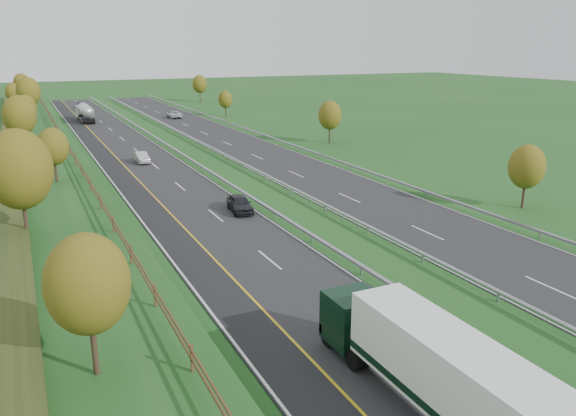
% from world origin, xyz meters
% --- Properties ---
extents(ground, '(400.00, 400.00, 0.00)m').
position_xyz_m(ground, '(8.00, 55.00, 0.00)').
color(ground, '#19481A').
rests_on(ground, ground).
extents(near_carriageway, '(10.50, 200.00, 0.04)m').
position_xyz_m(near_carriageway, '(0.00, 60.00, 0.02)').
color(near_carriageway, black).
rests_on(near_carriageway, ground).
extents(far_carriageway, '(10.50, 200.00, 0.04)m').
position_xyz_m(far_carriageway, '(16.50, 60.00, 0.02)').
color(far_carriageway, black).
rests_on(far_carriageway, ground).
extents(hard_shoulder, '(3.00, 200.00, 0.04)m').
position_xyz_m(hard_shoulder, '(-3.75, 60.00, 0.02)').
color(hard_shoulder, black).
rests_on(hard_shoulder, ground).
extents(lane_markings, '(26.75, 200.00, 0.01)m').
position_xyz_m(lane_markings, '(6.40, 59.88, 0.05)').
color(lane_markings, silver).
rests_on(lane_markings, near_carriageway).
extents(embankment_left, '(12.00, 200.00, 2.00)m').
position_xyz_m(embankment_left, '(-13.00, 60.00, 1.00)').
color(embankment_left, '#19481A').
rests_on(embankment_left, ground).
extents(hedge_left, '(2.20, 180.00, 1.10)m').
position_xyz_m(hedge_left, '(-15.00, 60.00, 2.55)').
color(hedge_left, '#243315').
rests_on(hedge_left, embankment_left).
extents(fence_left, '(0.12, 189.06, 1.20)m').
position_xyz_m(fence_left, '(-8.50, 59.59, 2.73)').
color(fence_left, '#422B19').
rests_on(fence_left, embankment_left).
extents(median_barrier_near, '(0.32, 200.00, 0.71)m').
position_xyz_m(median_barrier_near, '(5.70, 60.00, 0.61)').
color(median_barrier_near, '#92959A').
rests_on(median_barrier_near, ground).
extents(median_barrier_far, '(0.32, 200.00, 0.71)m').
position_xyz_m(median_barrier_far, '(10.80, 60.00, 0.61)').
color(median_barrier_far, '#92959A').
rests_on(median_barrier_far, ground).
extents(outer_barrier_far, '(0.32, 200.00, 0.71)m').
position_xyz_m(outer_barrier_far, '(22.30, 60.00, 0.62)').
color(outer_barrier_far, '#92959A').
rests_on(outer_barrier_far, ground).
extents(trees_left, '(6.64, 164.30, 7.66)m').
position_xyz_m(trees_left, '(-12.64, 56.63, 6.37)').
color(trees_left, '#2D2116').
rests_on(trees_left, embankment_left).
extents(trees_far, '(8.45, 118.60, 7.12)m').
position_xyz_m(trees_far, '(29.80, 89.21, 4.25)').
color(trees_far, '#2D2116').
rests_on(trees_far, ground).
extents(box_lorry, '(2.58, 16.28, 4.06)m').
position_xyz_m(box_lorry, '(0.09, 2.89, 2.33)').
color(box_lorry, black).
rests_on(box_lorry, near_carriageway).
extents(road_tanker, '(2.40, 11.22, 3.46)m').
position_xyz_m(road_tanker, '(-1.39, 108.92, 1.86)').
color(road_tanker, silver).
rests_on(road_tanker, near_carriageway).
extents(car_dark_near, '(2.35, 4.67, 1.53)m').
position_xyz_m(car_dark_near, '(3.67, 35.22, 0.80)').
color(car_dark_near, black).
rests_on(car_dark_near, near_carriageway).
extents(car_silver_mid, '(1.59, 4.17, 1.36)m').
position_xyz_m(car_silver_mid, '(0.17, 61.81, 0.72)').
color(car_silver_mid, '#A8A8AD').
rests_on(car_silver_mid, near_carriageway).
extents(car_small_far, '(2.56, 5.07, 1.41)m').
position_xyz_m(car_small_far, '(0.60, 134.09, 0.75)').
color(car_small_far, '#152041').
rests_on(car_small_far, near_carriageway).
extents(car_oncoming, '(2.42, 5.23, 1.45)m').
position_xyz_m(car_oncoming, '(16.03, 106.59, 0.77)').
color(car_oncoming, silver).
rests_on(car_oncoming, far_carriageway).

